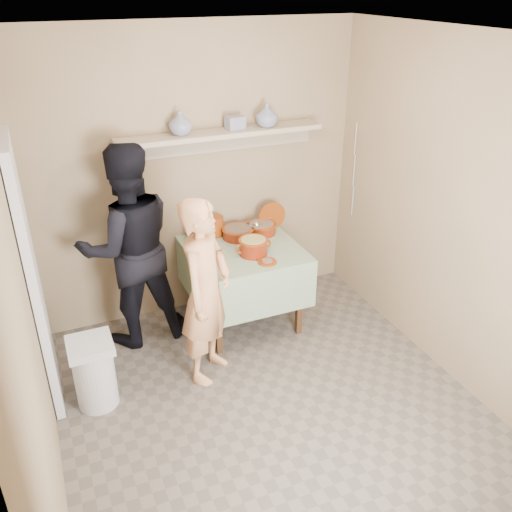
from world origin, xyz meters
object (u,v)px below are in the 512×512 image
person_helper (129,247)px  trash_bin (94,373)px  person_cook (206,292)px  serving_table (243,260)px  cazuela_rice (253,246)px

person_helper → trash_bin: person_helper is taller
person_helper → person_cook: bearing=117.2°
serving_table → cazuela_rice: size_ratio=2.95×
serving_table → trash_bin: 1.59m
person_helper → serving_table: 1.00m
person_cook → serving_table: bearing=0.3°
person_cook → cazuela_rice: bearing=-10.3°
person_cook → serving_table: (0.54, 0.59, -0.12)m
person_helper → serving_table: size_ratio=1.82×
serving_table → trash_bin: bearing=-157.0°
cazuela_rice → trash_bin: cazuela_rice is taller
person_cook → person_helper: (-0.42, 0.73, 0.13)m
person_helper → trash_bin: 1.07m
person_cook → person_helper: bearing=73.0°
person_cook → serving_table: person_cook is taller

